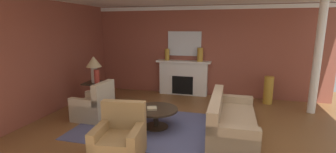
{
  "coord_description": "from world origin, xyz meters",
  "views": [
    {
      "loc": [
        0.97,
        -4.76,
        2.26
      ],
      "look_at": [
        -0.61,
        1.1,
        1.0
      ],
      "focal_mm": 25.73,
      "sensor_mm": 36.0,
      "label": 1
    }
  ],
  "objects_px": {
    "coffee_table": "(156,113)",
    "table_lamp": "(94,64)",
    "mantel_mirror": "(184,44)",
    "side_table": "(96,92)",
    "vase_mantel_left": "(167,55)",
    "vase_mantel_right": "(200,55)",
    "vase_tall_corner": "(268,90)",
    "sofa": "(230,123)",
    "armchair_facing_fireplace": "(120,141)",
    "armchair_near_window": "(94,107)",
    "vase_on_side_table": "(97,77)",
    "fireplace": "(183,79)"
  },
  "relations": [
    {
      "from": "sofa",
      "to": "table_lamp",
      "type": "distance_m",
      "value": 4.03
    },
    {
      "from": "armchair_facing_fireplace",
      "to": "vase_on_side_table",
      "type": "relative_size",
      "value": 2.4
    },
    {
      "from": "armchair_facing_fireplace",
      "to": "vase_on_side_table",
      "type": "height_order",
      "value": "vase_on_side_table"
    },
    {
      "from": "vase_tall_corner",
      "to": "armchair_near_window",
      "type": "bearing_deg",
      "value": -150.68
    },
    {
      "from": "armchair_near_window",
      "to": "coffee_table",
      "type": "height_order",
      "value": "armchair_near_window"
    },
    {
      "from": "armchair_facing_fireplace",
      "to": "coffee_table",
      "type": "xyz_separation_m",
      "value": [
        0.21,
        1.39,
        0.03
      ]
    },
    {
      "from": "fireplace",
      "to": "vase_mantel_left",
      "type": "distance_m",
      "value": 0.97
    },
    {
      "from": "armchair_near_window",
      "to": "vase_mantel_right",
      "type": "distance_m",
      "value": 3.65
    },
    {
      "from": "table_lamp",
      "to": "vase_mantel_left",
      "type": "relative_size",
      "value": 1.97
    },
    {
      "from": "fireplace",
      "to": "armchair_facing_fireplace",
      "type": "xyz_separation_m",
      "value": [
        -0.26,
        -4.24,
        -0.24
      ]
    },
    {
      "from": "mantel_mirror",
      "to": "vase_on_side_table",
      "type": "distance_m",
      "value": 3.03
    },
    {
      "from": "coffee_table",
      "to": "vase_mantel_right",
      "type": "xyz_separation_m",
      "value": [
        0.6,
        2.8,
        1.04
      ]
    },
    {
      "from": "fireplace",
      "to": "vase_mantel_left",
      "type": "bearing_deg",
      "value": -174.87
    },
    {
      "from": "vase_tall_corner",
      "to": "vase_on_side_table",
      "type": "relative_size",
      "value": 2.07
    },
    {
      "from": "vase_mantel_left",
      "to": "vase_mantel_right",
      "type": "xyz_separation_m",
      "value": [
        1.1,
        0.0,
        0.03
      ]
    },
    {
      "from": "armchair_near_window",
      "to": "vase_tall_corner",
      "type": "relative_size",
      "value": 1.16
    },
    {
      "from": "sofa",
      "to": "vase_tall_corner",
      "type": "distance_m",
      "value": 2.78
    },
    {
      "from": "sofa",
      "to": "armchair_facing_fireplace",
      "type": "distance_m",
      "value": 2.3
    },
    {
      "from": "mantel_mirror",
      "to": "vase_mantel_right",
      "type": "distance_m",
      "value": 0.66
    },
    {
      "from": "mantel_mirror",
      "to": "vase_on_side_table",
      "type": "xyz_separation_m",
      "value": [
        -2.05,
        -2.08,
        -0.81
      ]
    },
    {
      "from": "armchair_near_window",
      "to": "vase_tall_corner",
      "type": "distance_m",
      "value": 4.97
    },
    {
      "from": "armchair_near_window",
      "to": "armchair_facing_fireplace",
      "type": "distance_m",
      "value": 2.08
    },
    {
      "from": "vase_mantel_right",
      "to": "table_lamp",
      "type": "bearing_deg",
      "value": -146.92
    },
    {
      "from": "table_lamp",
      "to": "vase_on_side_table",
      "type": "xyz_separation_m",
      "value": [
        0.15,
        -0.12,
        -0.33
      ]
    },
    {
      "from": "mantel_mirror",
      "to": "vase_mantel_right",
      "type": "height_order",
      "value": "mantel_mirror"
    },
    {
      "from": "armchair_facing_fireplace",
      "to": "sofa",
      "type": "bearing_deg",
      "value": 36.55
    },
    {
      "from": "vase_on_side_table",
      "to": "vase_mantel_left",
      "type": "relative_size",
      "value": 1.04
    },
    {
      "from": "side_table",
      "to": "vase_tall_corner",
      "type": "height_order",
      "value": "vase_tall_corner"
    },
    {
      "from": "sofa",
      "to": "side_table",
      "type": "bearing_deg",
      "value": 164.76
    },
    {
      "from": "coffee_table",
      "to": "vase_tall_corner",
      "type": "relative_size",
      "value": 1.22
    },
    {
      "from": "vase_mantel_right",
      "to": "fireplace",
      "type": "bearing_deg",
      "value": 174.87
    },
    {
      "from": "coffee_table",
      "to": "vase_on_side_table",
      "type": "bearing_deg",
      "value": 156.11
    },
    {
      "from": "fireplace",
      "to": "table_lamp",
      "type": "relative_size",
      "value": 2.4
    },
    {
      "from": "coffee_table",
      "to": "armchair_facing_fireplace",
      "type": "bearing_deg",
      "value": -98.51
    },
    {
      "from": "armchair_facing_fireplace",
      "to": "table_lamp",
      "type": "xyz_separation_m",
      "value": [
        -1.94,
        2.4,
        0.92
      ]
    },
    {
      "from": "side_table",
      "to": "table_lamp",
      "type": "bearing_deg",
      "value": 180.0
    },
    {
      "from": "coffee_table",
      "to": "table_lamp",
      "type": "distance_m",
      "value": 2.54
    },
    {
      "from": "side_table",
      "to": "vase_on_side_table",
      "type": "relative_size",
      "value": 1.76
    },
    {
      "from": "vase_on_side_table",
      "to": "fireplace",
      "type": "bearing_deg",
      "value": 43.73
    },
    {
      "from": "coffee_table",
      "to": "table_lamp",
      "type": "height_order",
      "value": "table_lamp"
    },
    {
      "from": "table_lamp",
      "to": "vase_on_side_table",
      "type": "relative_size",
      "value": 1.89
    },
    {
      "from": "mantel_mirror",
      "to": "side_table",
      "type": "relative_size",
      "value": 1.59
    },
    {
      "from": "side_table",
      "to": "vase_on_side_table",
      "type": "distance_m",
      "value": 0.53
    },
    {
      "from": "armchair_facing_fireplace",
      "to": "vase_mantel_left",
      "type": "distance_m",
      "value": 4.33
    },
    {
      "from": "armchair_near_window",
      "to": "table_lamp",
      "type": "height_order",
      "value": "table_lamp"
    },
    {
      "from": "table_lamp",
      "to": "vase_tall_corner",
      "type": "bearing_deg",
      "value": 17.66
    },
    {
      "from": "armchair_near_window",
      "to": "coffee_table",
      "type": "bearing_deg",
      "value": -4.02
    },
    {
      "from": "mantel_mirror",
      "to": "side_table",
      "type": "xyz_separation_m",
      "value": [
        -2.2,
        -1.96,
        -1.31
      ]
    },
    {
      "from": "table_lamp",
      "to": "vase_mantel_right",
      "type": "distance_m",
      "value": 3.28
    },
    {
      "from": "sofa",
      "to": "mantel_mirror",
      "type": "bearing_deg",
      "value": 117.95
    }
  ]
}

